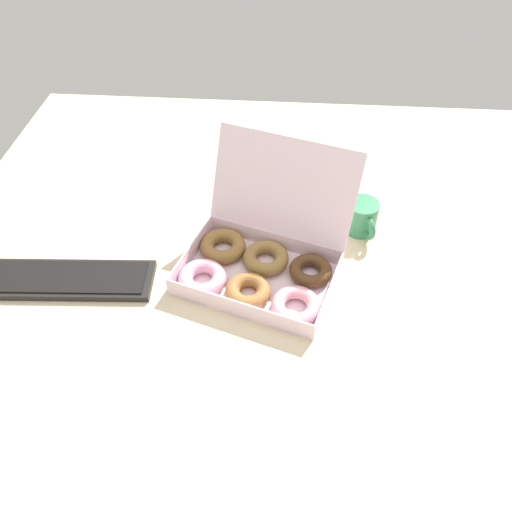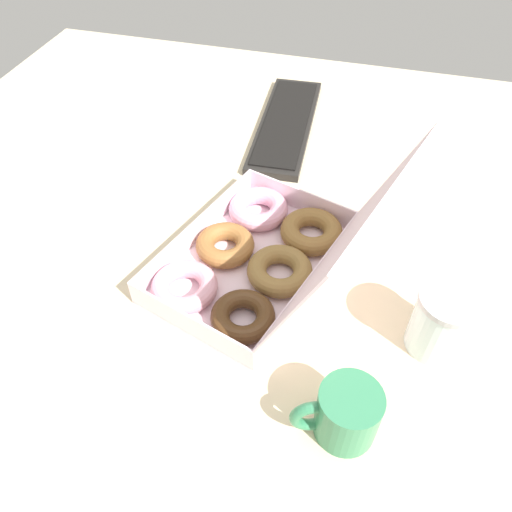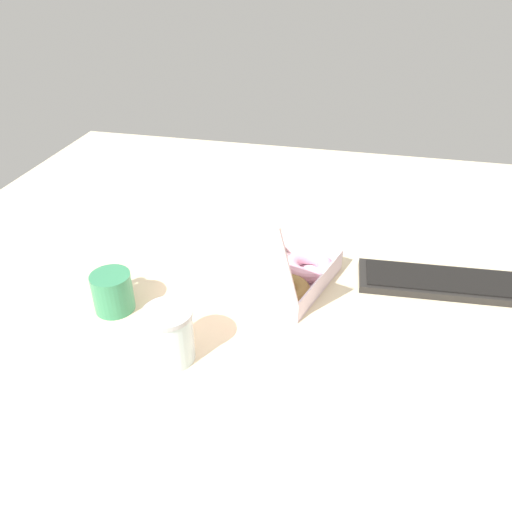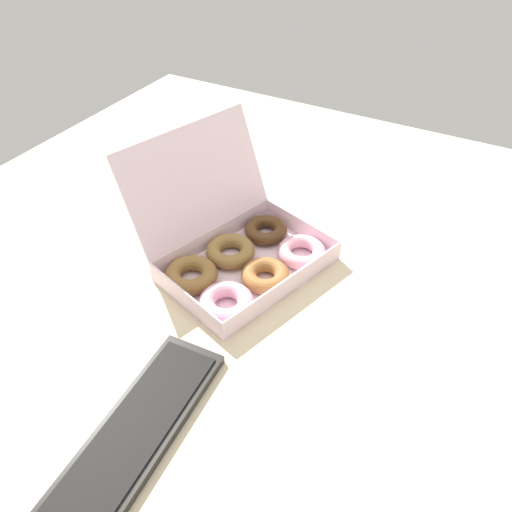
{
  "view_description": "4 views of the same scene",
  "coord_description": "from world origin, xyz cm",
  "px_view_note": "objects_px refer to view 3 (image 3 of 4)",
  "views": [
    {
      "loc": [
        3.17,
        -84.73,
        94.11
      ],
      "look_at": [
        -3.19,
        1.42,
        6.1
      ],
      "focal_mm": 35.0,
      "sensor_mm": 36.0,
      "label": 1
    },
    {
      "loc": [
        57.6,
        16.29,
        68.74
      ],
      "look_at": [
        -1.1,
        0.29,
        4.53
      ],
      "focal_mm": 35.0,
      "sensor_mm": 36.0,
      "label": 2
    },
    {
      "loc": [
        -26.27,
        99.37,
        70.63
      ],
      "look_at": [
        -3.78,
        0.31,
        5.55
      ],
      "focal_mm": 35.0,
      "sensor_mm": 36.0,
      "label": 3
    },
    {
      "loc": [
        -78.62,
        -44.82,
        79.09
      ],
      "look_at": [
        -1.22,
        -2.4,
        3.76
      ],
      "focal_mm": 35.0,
      "sensor_mm": 36.0,
      "label": 4
    }
  ],
  "objects_px": {
    "donut_box": "(252,264)",
    "glass_jar": "(170,335)",
    "coffee_mug": "(113,290)",
    "keyboard": "(450,283)"
  },
  "relations": [
    {
      "from": "keyboard",
      "to": "glass_jar",
      "type": "xyz_separation_m",
      "value": [
        0.56,
        0.37,
        0.05
      ]
    },
    {
      "from": "coffee_mug",
      "to": "glass_jar",
      "type": "height_order",
      "value": "glass_jar"
    },
    {
      "from": "keyboard",
      "to": "coffee_mug",
      "type": "height_order",
      "value": "coffee_mug"
    },
    {
      "from": "keyboard",
      "to": "glass_jar",
      "type": "relative_size",
      "value": 3.73
    },
    {
      "from": "glass_jar",
      "to": "keyboard",
      "type": "bearing_deg",
      "value": -146.43
    },
    {
      "from": "donut_box",
      "to": "glass_jar",
      "type": "relative_size",
      "value": 3.96
    },
    {
      "from": "keyboard",
      "to": "coffee_mug",
      "type": "bearing_deg",
      "value": 18.6
    },
    {
      "from": "glass_jar",
      "to": "donut_box",
      "type": "bearing_deg",
      "value": -106.18
    },
    {
      "from": "donut_box",
      "to": "glass_jar",
      "type": "height_order",
      "value": "donut_box"
    },
    {
      "from": "keyboard",
      "to": "glass_jar",
      "type": "bearing_deg",
      "value": 33.57
    }
  ]
}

